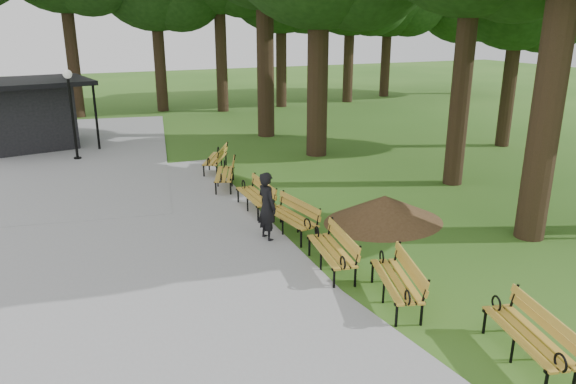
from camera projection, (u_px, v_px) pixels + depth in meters
name	position (u px, v px, depth m)	size (l,w,h in m)	color
ground	(344.00, 286.00, 10.60)	(100.00, 100.00, 0.00)	#30601B
path	(116.00, 260.00, 11.69)	(12.00, 38.00, 0.06)	#98989B
person	(267.00, 207.00, 12.62)	(0.61, 0.40, 1.68)	black
kiosk	(25.00, 115.00, 21.69)	(4.46, 3.88, 2.79)	black
lamp_post	(70.00, 96.00, 19.54)	(0.32, 0.32, 3.34)	black
dirt_mound	(384.00, 209.00, 13.90)	(2.69, 2.69, 0.72)	#47301C
bench_1	(527.00, 336.00, 8.14)	(1.90, 0.64, 0.88)	gold
bench_2	(396.00, 281.00, 9.87)	(1.90, 0.64, 0.88)	gold
bench_3	(331.00, 251.00, 11.16)	(1.90, 0.64, 0.88)	gold
bench_4	(290.00, 217.00, 13.07)	(1.90, 0.64, 0.88)	gold
bench_5	(255.00, 196.00, 14.65)	(1.90, 0.64, 0.88)	gold
bench_6	(225.00, 174.00, 16.76)	(1.90, 0.64, 0.88)	gold
bench_7	(215.00, 159.00, 18.61)	(1.90, 0.64, 0.88)	gold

